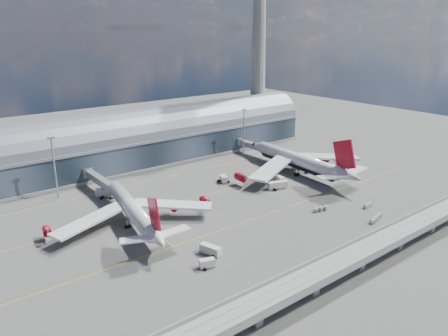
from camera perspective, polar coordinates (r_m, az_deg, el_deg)
ground at (r=168.00m, az=1.79°, el=-5.45°), size 500.00×500.00×0.00m
taxi_lines at (r=184.21m, az=-2.62°, el=-3.31°), size 200.00×80.12×0.01m
terminal at (r=226.61m, az=-10.94°, el=3.45°), size 200.00×30.00×28.00m
control_tower at (r=273.20m, az=4.53°, el=14.69°), size 19.00×19.00×103.00m
guideway at (r=132.60m, az=17.49°, el=-10.51°), size 220.00×8.50×7.20m
floodlight_mast_left at (r=187.57m, az=-21.28°, el=0.25°), size 3.00×0.70×25.70m
floodlight_mast_right at (r=234.63m, az=2.60°, el=4.82°), size 3.00×0.70×25.70m
airliner_left at (r=156.62m, az=-11.75°, el=-5.45°), size 59.53×62.67×19.17m
airliner_right at (r=210.40m, az=9.81°, el=0.89°), size 69.74×72.92×23.12m
jet_bridge_left at (r=193.37m, az=-16.21°, el=-1.36°), size 4.40×28.00×7.25m
jet_bridge_right at (r=237.10m, az=4.09°, el=2.83°), size 4.40×32.00×7.25m
service_truck_0 at (r=136.11m, az=-1.78°, el=-10.64°), size 4.18×7.53×2.97m
service_truck_1 at (r=129.55m, az=-2.23°, el=-12.33°), size 4.95×3.33×2.63m
service_truck_2 at (r=190.17m, az=7.00°, el=-2.20°), size 9.20×5.00×3.21m
service_truck_3 at (r=198.31m, az=7.24°, el=-1.44°), size 3.50×6.05×2.75m
service_truck_4 at (r=196.51m, az=-0.07°, el=-1.44°), size 4.31×5.76×3.03m
service_truck_5 at (r=186.45m, az=-15.37°, el=-3.14°), size 6.94×6.47×3.32m
cargo_train_0 at (r=170.33m, az=12.52°, el=-5.27°), size 7.03×2.79×1.54m
cargo_train_1 at (r=167.95m, az=19.22°, el=-6.23°), size 8.91×3.45×1.47m
cargo_train_2 at (r=178.51m, az=18.28°, el=-4.66°), size 4.87×2.21×1.60m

